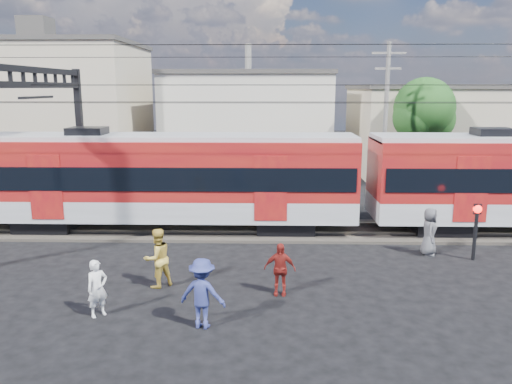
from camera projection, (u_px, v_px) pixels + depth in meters
ground at (283, 314)px, 13.69m from camera, size 120.00×120.00×0.00m
track_bed at (277, 230)px, 21.51m from camera, size 70.00×3.40×0.12m
rail_near at (278, 233)px, 20.75m from camera, size 70.00×0.12×0.12m
rail_far at (277, 223)px, 22.22m from camera, size 70.00×0.12×0.12m
commuter_train at (170, 176)px, 21.14m from camera, size 50.30×3.08×4.17m
catenary at (70, 111)px, 20.67m from camera, size 70.00×9.30×7.52m
building_west at (43, 108)px, 36.63m from camera, size 14.28×10.20×9.30m
building_midwest at (248, 119)px, 39.40m from camera, size 12.24×12.24×7.30m
building_mideast at (467, 129)px, 36.19m from camera, size 16.32×10.20×6.30m
utility_pole_mid at (385, 117)px, 27.29m from camera, size 1.80×0.24×8.50m
tree_near at (427, 112)px, 30.21m from camera, size 3.82×3.64×6.72m
pedestrian_a at (97, 288)px, 13.45m from camera, size 0.68×0.67×1.58m
pedestrian_b at (157, 258)px, 15.41m from camera, size 1.15×1.13×1.87m
pedestrian_c at (202, 293)px, 12.78m from camera, size 1.32×0.94×1.86m
pedestrian_d at (280, 269)px, 14.84m from camera, size 0.97×0.47×1.61m
pedestrian_e at (429, 232)px, 18.38m from camera, size 0.76×0.98×1.78m
crossing_signal at (476, 221)px, 17.70m from camera, size 0.30×0.30×2.08m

